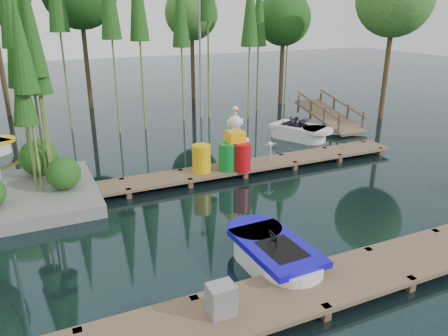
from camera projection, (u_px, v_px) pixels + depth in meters
name	position (u px, v px, depth m)	size (l,w,h in m)	color
ground_plane	(216.00, 212.00, 12.59)	(90.00, 90.00, 0.00)	#1A2E32
near_dock	(307.00, 290.00, 8.67)	(18.00, 1.50, 0.50)	brown
far_dock	(213.00, 172.00, 15.04)	(15.00, 1.20, 0.50)	brown
lamp_rear	(200.00, 36.00, 22.11)	(0.30, 0.30, 7.25)	gray
ramp	(329.00, 116.00, 21.49)	(1.50, 3.94, 1.49)	brown
boat_blue	(274.00, 256.00, 9.78)	(1.40, 2.93, 0.97)	white
boat_white_far	(299.00, 132.00, 19.65)	(2.53, 3.22, 1.39)	white
utility_cabinet	(221.00, 299.00, 7.81)	(0.48, 0.41, 0.59)	gray
yellow_barrel	(202.00, 159.00, 14.70)	(0.63, 0.63, 0.94)	#FFB80D
drum_cluster	(236.00, 150.00, 14.99)	(1.26, 1.16, 2.17)	#0E7E2B
seagull_post	(270.00, 148.00, 15.74)	(0.46, 0.25, 0.73)	gray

